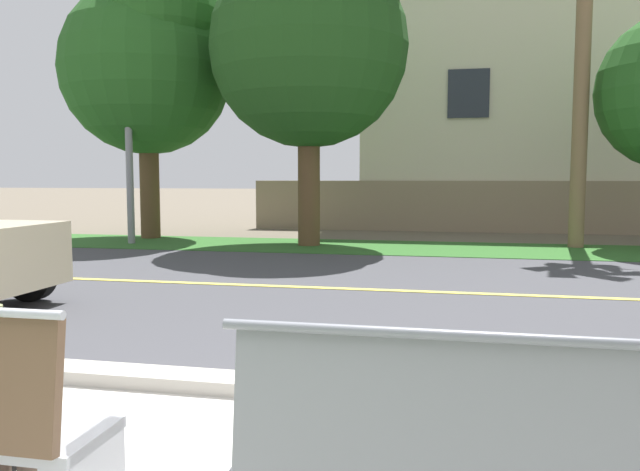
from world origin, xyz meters
The scene contains 10 objects.
ground_plane centered at (0.00, 8.00, 0.00)m, with size 140.00×140.00×0.00m, color #665B4C.
curb_edge centered at (0.00, 2.35, 0.06)m, with size 44.00×0.30×0.11m, color #ADA89E.
street_asphalt centered at (0.00, 6.50, 0.00)m, with size 52.00×8.00×0.01m, color #424247.
road_centre_line centered at (0.00, 6.50, 0.01)m, with size 48.00×0.14×0.01m, color #E0CC4C.
far_verge_grass centered at (0.00, 11.61, 0.01)m, with size 48.00×2.80×0.02m, color #2D6026.
streetlamp centered at (-6.00, 11.40, 4.29)m, with size 0.24×2.10×7.56m.
shade_tree_far_left centered at (-6.06, 12.42, 4.38)m, with size 4.08×4.08×6.74m.
shade_tree_left centered at (-1.86, 11.58, 4.56)m, with size 4.25×4.25×7.01m.
garden_wall centered at (1.95, 16.02, 0.70)m, with size 13.00×0.36×1.40m, color gray.
house_across_street centered at (3.85, 19.22, 3.75)m, with size 11.63×6.91×7.42m.
Camera 1 is at (1.08, -1.70, 1.50)m, focal length 35.32 mm.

